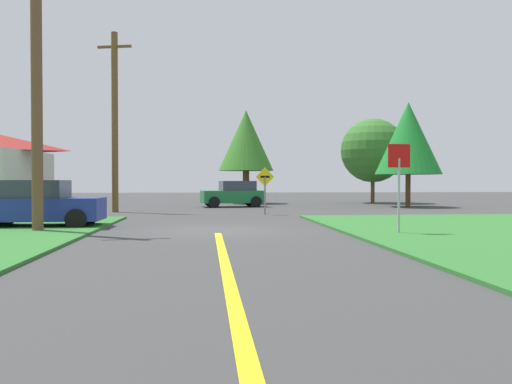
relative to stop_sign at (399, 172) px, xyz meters
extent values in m
plane|color=#3B3B3B|center=(-5.25, 2.03, -1.85)|extent=(120.00, 120.00, 0.00)
cube|color=yellow|center=(-5.25, -5.97, -1.84)|extent=(0.20, 14.00, 0.01)
cylinder|color=#9EA0A8|center=(0.00, 0.00, -0.72)|extent=(0.07, 0.07, 2.25)
cube|color=red|center=(0.00, 0.00, 0.47)|extent=(0.69, 0.10, 0.69)
cube|color=navy|center=(-11.25, 3.54, -1.21)|extent=(4.18, 1.78, 0.76)
cube|color=#2D3842|center=(-11.51, 3.54, -0.53)|extent=(2.30, 1.56, 0.60)
cylinder|color=black|center=(-9.83, 4.41, -1.51)|extent=(0.68, 0.22, 0.68)
cylinder|color=black|center=(-9.83, 2.68, -1.51)|extent=(0.68, 0.22, 0.68)
cylinder|color=black|center=(-12.67, 4.40, -1.51)|extent=(0.68, 0.22, 0.68)
cube|color=#196B33|center=(-3.97, 17.78, -1.21)|extent=(4.04, 2.40, 0.76)
cube|color=#2D3842|center=(-3.66, 17.83, -0.53)|extent=(2.31, 1.93, 0.60)
cylinder|color=black|center=(-5.12, 16.69, -1.51)|extent=(0.70, 0.32, 0.68)
cylinder|color=black|center=(-5.39, 18.50, -1.51)|extent=(0.70, 0.32, 0.68)
cylinder|color=black|center=(-2.56, 17.06, -1.51)|extent=(0.70, 0.32, 0.68)
cylinder|color=black|center=(-2.82, 18.87, -1.51)|extent=(0.70, 0.32, 0.68)
cylinder|color=brown|center=(-10.76, 1.82, 2.46)|extent=(0.34, 0.34, 8.61)
cylinder|color=brown|center=(-10.28, 12.68, 2.77)|extent=(0.33, 0.33, 9.24)
cube|color=brown|center=(-10.28, 12.68, 6.65)|extent=(1.78, 0.53, 0.12)
cylinder|color=slate|center=(-2.82, 9.90, -0.95)|extent=(0.08, 0.08, 1.80)
cube|color=yellow|center=(-2.82, 9.90, -0.05)|extent=(0.90, 0.16, 0.91)
cube|color=black|center=(-2.82, 9.90, -0.05)|extent=(0.45, 0.11, 0.10)
cylinder|color=brown|center=(-2.73, 22.90, -0.66)|extent=(0.48, 0.48, 2.38)
cone|color=#357825|center=(-2.73, 22.90, 2.71)|extent=(3.97, 3.97, 4.37)
cylinder|color=brown|center=(6.69, 22.90, -0.85)|extent=(0.28, 0.28, 2.00)
sphere|color=#327027|center=(6.69, 22.90, 2.04)|extent=(4.72, 4.72, 4.72)
cylinder|color=brown|center=(6.95, 16.75, -0.83)|extent=(0.31, 0.31, 2.03)
cone|color=#1A7C29|center=(6.95, 16.75, 2.44)|extent=(4.10, 4.10, 4.50)
camera|label=1|loc=(-5.60, -14.74, -0.29)|focal=36.62mm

